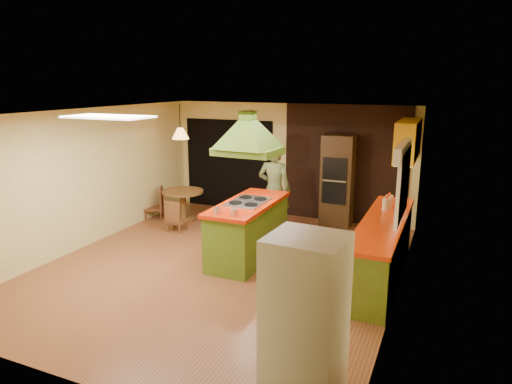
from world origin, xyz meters
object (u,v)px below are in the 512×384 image
at_px(refrigerator, 305,321).
at_px(kitchen_island, 248,230).
at_px(man, 274,190).
at_px(canister_large, 386,204).
at_px(dining_table, 183,200).
at_px(wall_oven, 338,181).

bearing_deg(refrigerator, kitchen_island, 126.40).
relative_size(kitchen_island, man, 1.10).
xyz_separation_m(man, refrigerator, (2.02, -4.42, -0.08)).
bearing_deg(canister_large, kitchen_island, -162.68).
xyz_separation_m(refrigerator, dining_table, (-4.16, 4.47, -0.35)).
height_order(kitchen_island, wall_oven, wall_oven).
distance_m(dining_table, canister_large, 4.44).
height_order(man, wall_oven, wall_oven).
relative_size(refrigerator, dining_table, 1.85).
relative_size(dining_table, canister_large, 4.56).
bearing_deg(wall_oven, man, -134.51).
xyz_separation_m(wall_oven, dining_table, (-3.12, -1.04, -0.49)).
bearing_deg(man, canister_large, 161.35).
bearing_deg(dining_table, canister_large, -9.35).
relative_size(man, dining_table, 2.03).
distance_m(man, wall_oven, 1.47).
relative_size(wall_oven, canister_large, 9.80).
relative_size(kitchen_island, dining_table, 2.24).
bearing_deg(dining_table, man, -1.33).
height_order(man, refrigerator, man).
distance_m(man, dining_table, 2.18).
height_order(kitchen_island, dining_table, kitchen_island).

